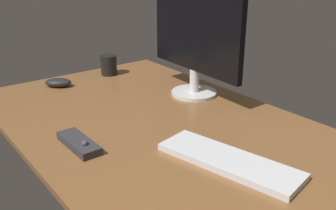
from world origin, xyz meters
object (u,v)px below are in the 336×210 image
media_remote (79,143)px  keyboard (229,161)px  coffee_mug (109,65)px  monitor (196,30)px  computer_mouse (58,83)px

media_remote → keyboard: bearing=38.9°
keyboard → coffee_mug: (-89.45, 14.45, 3.53)cm
keyboard → coffee_mug: size_ratio=4.37×
media_remote → coffee_mug: (-56.78, 41.56, 3.27)cm
media_remote → coffee_mug: 70.44cm
monitor → keyboard: bearing=-28.8°
computer_mouse → media_remote: same height
monitor → media_remote: 61.46cm
monitor → media_remote: (13.50, -54.98, -23.94)cm
computer_mouse → coffee_mug: size_ratio=1.23×
keyboard → computer_mouse: (-87.08, -10.69, 0.87)cm
keyboard → coffee_mug: coffee_mug is taller
monitor → media_remote: size_ratio=2.76×
media_remote → coffee_mug: coffee_mug is taller
keyboard → media_remote: media_remote is taller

